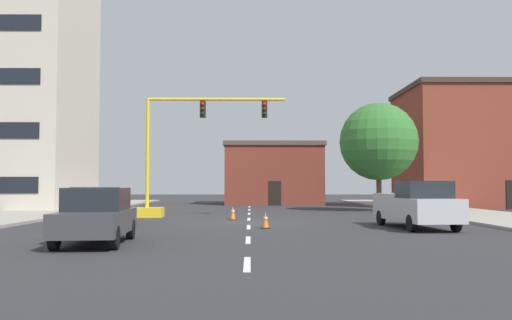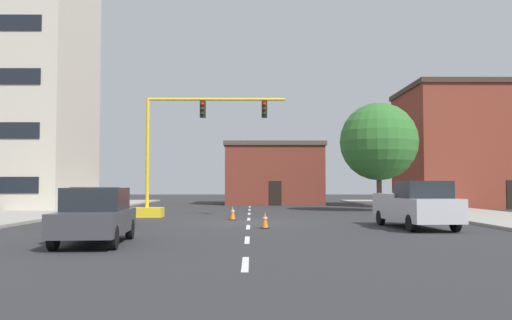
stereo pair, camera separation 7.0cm
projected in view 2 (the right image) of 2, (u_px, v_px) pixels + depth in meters
The scene contains 20 objects.
ground_plane at pixel (249, 222), 26.48m from camera, with size 160.00×160.00×0.00m, color #2D2D30.
sidewalk_left at pixel (39, 213), 34.36m from camera, with size 6.00×56.00×0.14m, color #9E998E.
sidewalk_right at pixel (458, 213), 34.59m from camera, with size 6.00×56.00×0.14m, color #9E998E.
lane_stripe_seg_0 at pixel (245, 264), 12.50m from camera, with size 0.16×2.40×0.01m, color silver.
lane_stripe_seg_1 at pixel (247, 240), 17.99m from camera, with size 0.16×2.40×0.01m, color silver.
lane_stripe_seg_2 at pixel (248, 227), 23.49m from camera, with size 0.16×2.40×0.01m, color silver.
lane_stripe_seg_3 at pixel (249, 219), 28.98m from camera, with size 0.16×2.40×0.01m, color silver.
lane_stripe_seg_4 at pixel (249, 214), 34.47m from camera, with size 0.16×2.40×0.01m, color silver.
lane_stripe_seg_5 at pixel (250, 210), 39.97m from camera, with size 0.16×2.40×0.01m, color silver.
lane_stripe_seg_6 at pixel (250, 207), 45.46m from camera, with size 0.16×2.40×0.01m, color silver.
building_tall_left at pixel (3, 64), 41.68m from camera, with size 12.55×10.76×22.25m.
building_brick_center at pixel (273, 174), 52.67m from camera, with size 9.32×8.83×5.82m.
building_row_right at pixel (486, 147), 45.50m from camera, with size 13.77×9.67×10.01m.
traffic_signal_gantry at pixel (167, 178), 30.85m from camera, with size 8.76×1.20×6.83m.
tree_right_mid at pixel (379, 142), 37.95m from camera, with size 5.45×5.45×7.60m.
pickup_truck_silver at pixel (416, 205), 22.88m from camera, with size 2.44×5.55×1.99m.
sedan_dark_gray_near_left at pixel (96, 215), 16.76m from camera, with size 2.17×4.62×1.74m.
sedan_dark_gray_mid_left at pixel (95, 206), 23.82m from camera, with size 2.17×4.62×1.74m.
traffic_cone_roadside_a at pixel (265, 220), 22.77m from camera, with size 0.36×0.36×0.69m.
traffic_cone_roadside_b at pixel (233, 213), 28.26m from camera, with size 0.36×0.36×0.74m.
Camera 2 is at (0.14, -26.60, 1.82)m, focal length 38.03 mm.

